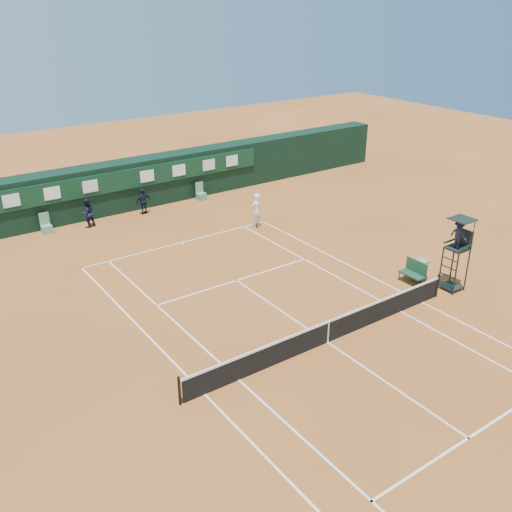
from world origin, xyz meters
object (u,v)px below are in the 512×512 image
(tennis_net, at_px, (328,331))
(umpire_chair, at_px, (458,240))
(cooler, at_px, (421,266))
(player, at_px, (256,210))
(player_bench, at_px, (414,271))

(tennis_net, xyz_separation_m, umpire_chair, (7.52, 0.07, 1.95))
(cooler, distance_m, player, 9.93)
(umpire_chair, distance_m, player, 11.80)
(player, bearing_deg, umpire_chair, 91.06)
(tennis_net, height_order, umpire_chair, umpire_chair)
(cooler, bearing_deg, tennis_net, -165.45)
(player_bench, relative_size, player, 0.59)
(tennis_net, xyz_separation_m, cooler, (7.77, 2.02, -0.18))
(player_bench, distance_m, player, 10.12)
(umpire_chair, bearing_deg, player, 104.15)
(player_bench, height_order, cooler, player_bench)
(cooler, bearing_deg, umpire_chair, -97.28)
(umpire_chair, relative_size, player_bench, 2.85)
(tennis_net, relative_size, player_bench, 10.75)
(cooler, relative_size, player, 0.32)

